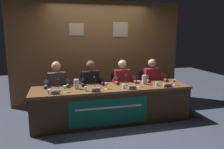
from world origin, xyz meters
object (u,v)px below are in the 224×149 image
object	(u,v)px
microphone_far_left	(59,87)
water_pitcher_left_side	(76,84)
panelist_center_left	(91,84)
water_cup_center_right	(124,87)
microphone_center_right	(127,82)
nameplate_center_right	(132,87)
water_pitcher_right_side	(144,80)
water_cup_far_left	(49,92)
panelist_far_left	(57,86)
nameplate_far_right	(168,85)
nameplate_far_left	(55,92)
water_cup_far_right	(157,84)
nameplate_center_left	(96,90)
microphone_center_left	(95,84)
juice_glass_center_right	(139,83)
chair_far_left	(58,96)
chair_center_left	(90,94)
juice_glass_center_left	(106,85)
juice_glass_far_right	(174,81)
chair_far_right	(149,90)
water_cup_center_left	(86,89)
panelist_center_right	(123,82)
chair_center_right	(120,92)
panelist_far_right	(153,81)
microphone_far_right	(164,80)
conference_table	(113,99)
juice_glass_far_left	(65,88)

from	to	relation	value
microphone_far_left	water_pitcher_left_side	size ratio (longest dim) A/B	1.03
panelist_center_left	water_pitcher_left_side	xyz separation A→B (m)	(-0.35, -0.40, 0.11)
water_cup_center_right	microphone_center_right	xyz separation A→B (m)	(0.13, 0.18, 0.04)
nameplate_center_right	water_pitcher_right_side	xyz separation A→B (m)	(0.40, 0.34, 0.05)
water_cup_center_right	water_cup_far_left	bearing A→B (deg)	-178.69
panelist_far_left	nameplate_far_right	distance (m)	2.27
nameplate_far_left	water_cup_far_right	size ratio (longest dim) A/B	1.85
nameplate_center_left	water_pitcher_left_side	xyz separation A→B (m)	(-0.32, 0.31, 0.05)
nameplate_center_left	water_cup_center_right	size ratio (longest dim) A/B	2.01
microphone_center_left	juice_glass_center_right	size ratio (longest dim) A/B	1.74
panelist_far_left	water_pitcher_right_side	world-z (taller)	panelist_far_left
microphone_far_left	nameplate_center_left	world-z (taller)	microphone_far_left
chair_far_left	juice_glass_center_right	size ratio (longest dim) A/B	7.20
microphone_center_left	water_cup_far_left	bearing A→B (deg)	-166.35
juice_glass_center_right	nameplate_center_left	bearing A→B (deg)	-169.27
panelist_center_left	water_pitcher_left_side	bearing A→B (deg)	-131.45
chair_far_left	microphone_far_left	world-z (taller)	microphone_far_left
water_cup_far_left	water_pitcher_left_side	world-z (taller)	water_pitcher_left_side
water_pitcher_right_side	chair_center_left	bearing A→B (deg)	152.69
juice_glass_center_left	nameplate_center_left	bearing A→B (deg)	-146.17
juice_glass_far_right	water_pitcher_right_side	xyz separation A→B (m)	(-0.57, 0.23, 0.01)
panelist_center_left	chair_far_right	world-z (taller)	panelist_center_left
chair_far_left	water_cup_far_left	world-z (taller)	chair_far_left
nameplate_center_left	water_cup_center_left	xyz separation A→B (m)	(-0.17, 0.10, -0.00)
panelist_center_right	nameplate_far_right	xyz separation A→B (m)	(0.71, -0.71, 0.06)
microphone_center_right	water_cup_far_right	distance (m)	0.62
panelist_far_left	nameplate_far_right	xyz separation A→B (m)	(2.16, -0.71, 0.06)
nameplate_center_left	chair_center_right	xyz separation A→B (m)	(0.75, 0.91, -0.33)
water_cup_far_left	water_cup_center_right	bearing A→B (deg)	1.31
juice_glass_center_left	panelist_far_right	world-z (taller)	panelist_far_right
nameplate_far_right	water_pitcher_left_side	xyz separation A→B (m)	(-1.79, 0.31, 0.05)
water_cup_far_left	water_pitcher_left_side	distance (m)	0.56
nameplate_center_left	water_pitcher_right_side	bearing A→B (deg)	17.55
panelist_far_right	microphone_far_right	xyz separation A→B (m)	(0.05, -0.43, 0.09)
chair_far_left	water_cup_center_right	bearing A→B (deg)	-32.23
conference_table	panelist_center_right	bearing A→B (deg)	54.04
nameplate_far_left	water_cup_far_right	bearing A→B (deg)	3.38
juice_glass_far_left	chair_center_left	bearing A→B (deg)	53.71
panelist_center_left	water_cup_center_left	bearing A→B (deg)	-108.32
water_cup_far_left	microphone_far_left	bearing A→B (deg)	44.35
nameplate_far_right	water_cup_far_right	bearing A→B (deg)	136.48
microphone_center_left	water_cup_far_right	xyz separation A→B (m)	(1.26, -0.14, -0.04)
microphone_far_right	microphone_center_right	bearing A→B (deg)	179.29
nameplate_far_left	juice_glass_far_right	bearing A→B (deg)	2.14
microphone_far_left	microphone_center_left	bearing A→B (deg)	3.48
conference_table	panelist_far_right	world-z (taller)	panelist_far_right
water_cup_far_right	water_cup_center_right	bearing A→B (deg)	-176.91
nameplate_center_right	juice_glass_center_right	bearing A→B (deg)	40.41
conference_table	juice_glass_center_right	bearing A→B (deg)	-3.87
nameplate_center_left	panelist_center_right	xyz separation A→B (m)	(0.75, 0.71, -0.06)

